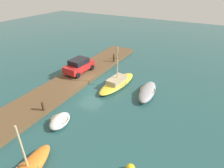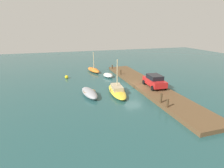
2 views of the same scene
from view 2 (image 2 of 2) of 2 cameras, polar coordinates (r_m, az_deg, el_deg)
The scene contains 12 objects.
ground_plane at distance 25.71m, azimuth 6.55°, elevation -1.36°, with size 84.00×84.00×0.00m, color #234C4C.
dock_platform at distance 26.55m, azimuth 10.77°, elevation -0.47°, with size 25.02×3.84×0.42m, color brown.
sailboat_yellow at distance 23.54m, azimuth 1.59°, elevation -2.00°, with size 6.19×2.44×4.43m.
dinghy_white at distance 31.07m, azimuth -1.26°, elevation 2.77°, with size 2.45×1.80×0.68m.
rowboat_orange at distance 34.94m, azimuth -5.80°, elevation 4.43°, with size 4.57×2.25×3.78m.
rowboat_grey at distance 22.87m, azimuth -7.07°, elevation -2.74°, with size 4.47×1.98×0.80m.
mooring_post_west at distance 19.42m, azimuth 16.98°, elevation -5.74°, with size 0.20×0.20×0.89m, color #47331E.
mooring_post_mid_west at distance 20.32m, azimuth 15.10°, elevation -4.25°, with size 0.23×0.23×1.06m, color #47331E.
mooring_post_mid_east at distance 31.28m, azimuth 2.71°, elevation 3.76°, with size 0.24×0.24×0.82m, color #47331E.
mooring_post_east at distance 35.73m, azimuth 0.07°, elevation 5.44°, with size 0.22×0.22×0.71m, color #47331E.
parked_car at distance 25.27m, azimuth 13.13°, elevation 1.00°, with size 3.94×2.22×1.67m.
marker_buoy at distance 31.17m, azimuth -14.00°, elevation 2.16°, with size 0.57×0.57×0.57m, color yellow.
Camera 2 is at (-22.18, 10.01, 8.31)m, focal length 29.25 mm.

